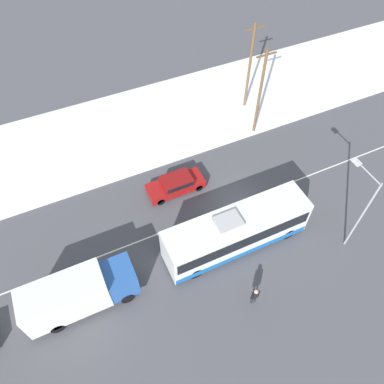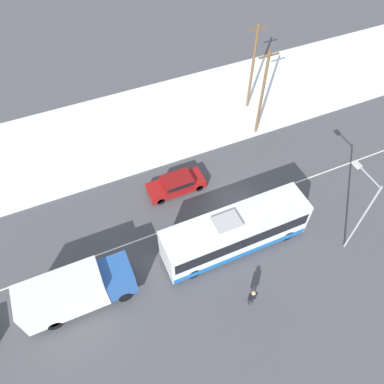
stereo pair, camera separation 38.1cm
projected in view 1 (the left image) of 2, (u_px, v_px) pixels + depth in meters
name	position (u px, v px, depth m)	size (l,w,h in m)	color
ground_plane	(237.00, 204.00, 29.90)	(120.00, 120.00, 0.00)	#4C4C51
snow_lot	(177.00, 115.00, 36.51)	(80.00, 11.19, 0.12)	white
lane_marking_center	(237.00, 204.00, 29.90)	(60.00, 0.12, 0.00)	silver
city_bus	(236.00, 231.00, 26.24)	(10.52, 2.57, 3.55)	white
box_truck	(77.00, 294.00, 23.41)	(7.11, 2.30, 3.12)	silver
sedan_car	(176.00, 184.00, 30.15)	(4.65, 1.80, 1.40)	maroon
pedestrian_at_stop	(255.00, 295.00, 23.99)	(0.65, 0.29, 1.80)	#23232D
streetlamp	(361.00, 203.00, 24.43)	(0.36, 2.50, 6.96)	#9EA3A8
utility_pole_roadside	(260.00, 92.00, 31.68)	(1.80, 0.24, 8.43)	brown
utility_pole_snowlot	(250.00, 66.00, 33.91)	(1.80, 0.24, 8.58)	brown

